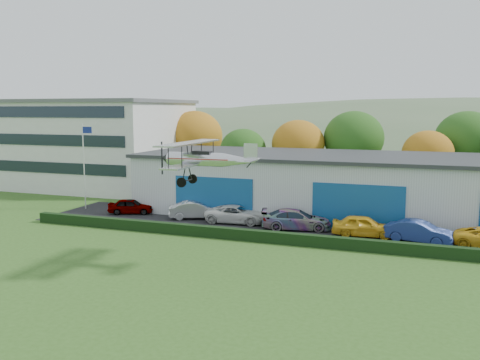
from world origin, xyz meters
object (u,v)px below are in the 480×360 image
(car_5, at_px, (419,232))
(hangar, at_px, (366,186))
(office_block, at_px, (95,143))
(flagpole, at_px, (85,158))
(car_3, at_px, (296,219))
(car_4, at_px, (364,226))
(car_0, at_px, (131,206))
(biplane, at_px, (203,158))
(car_1, at_px, (196,210))
(car_2, at_px, (237,214))

(car_5, bearing_deg, hangar, 41.22)
(hangar, distance_m, office_block, 33.84)
(car_5, bearing_deg, flagpole, 98.05)
(car_3, xyz_separation_m, car_4, (5.17, -0.52, 0.00))
(hangar, bearing_deg, car_5, -61.55)
(car_3, bearing_deg, car_0, 72.58)
(hangar, height_order, car_4, hangar)
(hangar, distance_m, biplane, 19.87)
(car_0, distance_m, car_3, 15.32)
(car_4, relative_size, biplane, 0.66)
(car_0, bearing_deg, car_3, -113.96)
(office_block, distance_m, car_0, 19.49)
(flagpole, relative_size, car_0, 2.03)
(hangar, bearing_deg, car_0, -161.63)
(car_1, distance_m, car_3, 9.02)
(hangar, bearing_deg, biplane, -112.85)
(office_block, bearing_deg, car_0, -45.71)
(office_block, relative_size, car_2, 4.04)
(car_2, xyz_separation_m, car_4, (10.31, -1.09, 0.07))
(car_1, xyz_separation_m, car_2, (3.84, -0.37, -0.04))
(car_1, bearing_deg, car_0, 66.18)
(car_4, bearing_deg, car_5, -101.56)
(flagpole, bearing_deg, office_block, 121.97)
(car_1, height_order, car_2, car_1)
(car_2, bearing_deg, office_block, 54.52)
(car_3, xyz_separation_m, car_5, (9.02, -0.98, -0.01))
(flagpole, bearing_deg, hangar, 13.51)
(hangar, xyz_separation_m, car_5, (4.56, -8.41, -1.84))
(hangar, relative_size, car_1, 8.97)
(car_0, distance_m, car_1, 6.32)
(car_5, bearing_deg, car_1, 96.68)
(office_block, height_order, car_0, office_block)
(hangar, relative_size, car_4, 8.90)
(car_1, xyz_separation_m, car_3, (8.97, -0.94, 0.03))
(car_2, distance_m, car_4, 10.37)
(car_0, height_order, car_3, car_3)
(flagpole, height_order, car_0, flagpole)
(car_1, xyz_separation_m, car_5, (17.99, -1.92, 0.02))
(flagpole, relative_size, car_5, 1.72)
(office_block, xyz_separation_m, car_4, (33.71, -14.97, -4.39))
(car_3, bearing_deg, flagpole, 71.78)
(car_1, height_order, car_4, car_4)
(hangar, distance_m, car_5, 9.74)
(office_block, distance_m, car_3, 32.29)
(flagpole, xyz_separation_m, biplane, (17.31, -12.00, 1.66))
(car_1, height_order, biplane, biplane)
(car_5, bearing_deg, car_2, 96.52)
(car_4, bearing_deg, car_1, 79.42)
(car_2, bearing_deg, car_1, 79.68)
(flagpole, height_order, car_1, flagpole)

